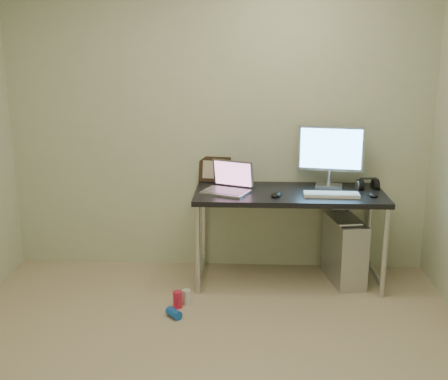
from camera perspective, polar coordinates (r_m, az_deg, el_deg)
floor at (r=3.43m, az=-2.27°, el=-18.57°), size 3.50×3.50×0.00m
wall_back at (r=4.66m, az=-0.58°, el=6.89°), size 3.50×0.02×2.50m
desk at (r=4.46m, az=6.64°, el=-1.22°), size 1.49×0.65×0.75m
tower_computer at (r=4.66m, az=12.12°, el=-5.98°), size 0.31×0.53×0.56m
cable_a at (r=4.85m, az=11.15°, el=-3.40°), size 0.01×0.16×0.69m
cable_b at (r=4.85m, az=12.22°, el=-3.70°), size 0.02×0.11×0.71m
can_red at (r=4.20m, az=-4.73°, el=-11.02°), size 0.07×0.07×0.13m
can_white at (r=4.25m, az=-3.82°, el=-10.80°), size 0.08×0.08×0.11m
can_blue at (r=4.08m, az=-5.11°, el=-12.36°), size 0.13×0.13×0.07m
laptop at (r=4.40m, az=0.47°, el=0.54°), size 0.42×0.39×0.24m
monitor at (r=4.59m, az=10.76°, el=3.88°), size 0.53×0.19×0.50m
keyboard at (r=4.36m, az=10.86°, el=-0.46°), size 0.42×0.15×0.03m
mouse_right at (r=4.42m, az=14.92°, el=-0.42°), size 0.08×0.11×0.03m
mouse_left at (r=4.30m, az=5.30°, el=-0.38°), size 0.11×0.14×0.04m
headphones at (r=4.63m, az=14.39°, el=0.48°), size 0.18×0.11×0.12m
picture_frame at (r=4.71m, az=-0.95°, el=2.11°), size 0.28×0.12×0.22m
webcam at (r=4.65m, az=2.26°, el=1.62°), size 0.04×0.03×0.11m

